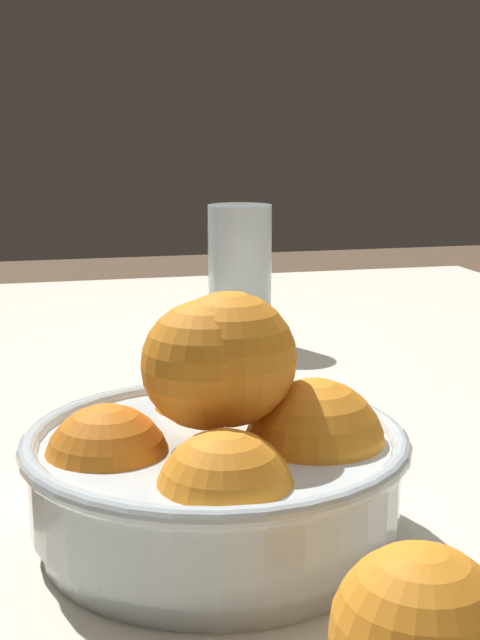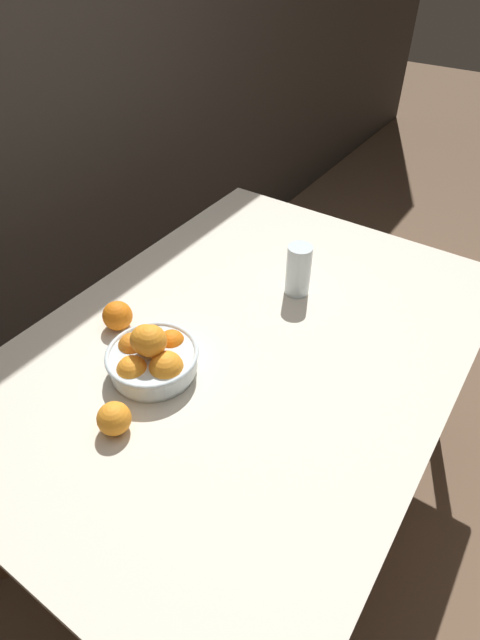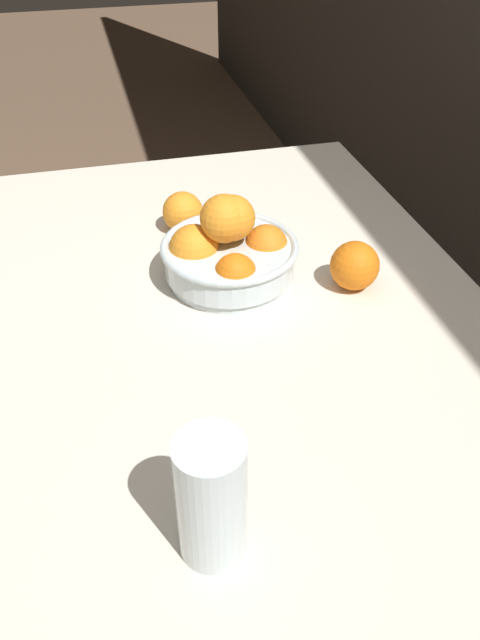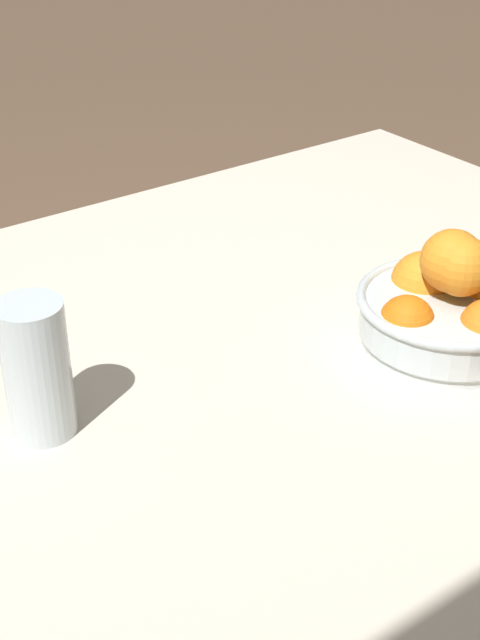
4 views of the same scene
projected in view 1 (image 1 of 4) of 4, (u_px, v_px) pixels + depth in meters
dining_table at (303, 479)px, 0.78m from camera, size 1.46×1.04×0.72m
fruit_bowl at (218, 458)px, 0.52m from camera, size 0.23×0.23×0.15m
juice_glass at (240, 281)px, 1.01m from camera, size 0.07×0.07×0.16m
orange_loose_near_bowl at (420, 634)px, 0.36m from camera, size 0.08×0.08×0.08m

